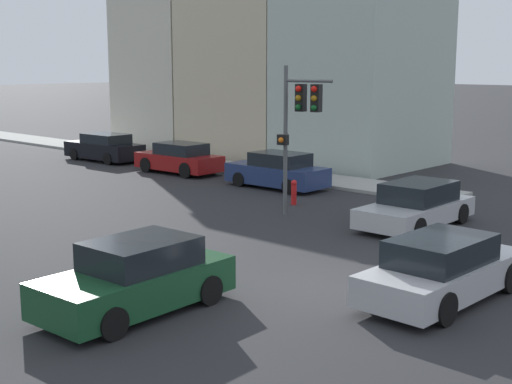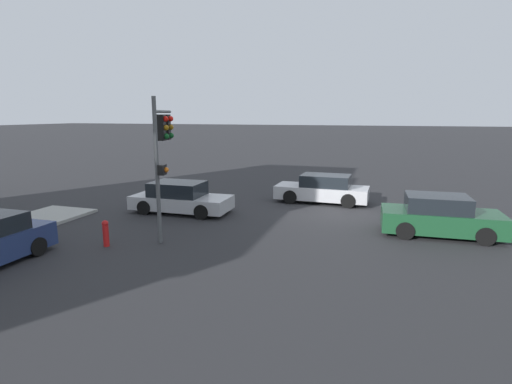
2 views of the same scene
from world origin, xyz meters
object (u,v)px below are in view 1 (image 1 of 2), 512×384
at_px(traffic_signal, 299,113).
at_px(crossing_car_2, 137,278).
at_px(crossing_car_1, 443,270).
at_px(parked_car_0, 278,171).
at_px(parked_car_2, 105,148).
at_px(fire_hydrant, 294,191).
at_px(parked_car_1, 179,159).
at_px(crossing_car_0, 416,206).

height_order(traffic_signal, crossing_car_2, traffic_signal).
bearing_deg(crossing_car_2, crossing_car_1, 136.55).
xyz_separation_m(traffic_signal, crossing_car_2, (-9.53, -3.43, -2.78)).
height_order(crossing_car_1, crossing_car_2, crossing_car_2).
distance_m(parked_car_0, parked_car_2, 12.20).
bearing_deg(crossing_car_1, crossing_car_2, 140.24).
distance_m(crossing_car_1, fire_hydrant, 11.02).
bearing_deg(parked_car_0, parked_car_2, -0.90).
bearing_deg(traffic_signal, crossing_car_2, 7.52).
height_order(crossing_car_2, parked_car_1, crossing_car_2).
height_order(crossing_car_0, crossing_car_2, crossing_car_2).
xyz_separation_m(crossing_car_1, parked_car_1, (8.23, 18.03, 0.01)).
bearing_deg(crossing_car_1, parked_car_1, 66.81).
xyz_separation_m(crossing_car_0, crossing_car_1, (-5.93, -4.10, 0.02)).
bearing_deg(crossing_car_0, parked_car_2, -97.78).
xyz_separation_m(traffic_signal, parked_car_0, (3.79, 4.22, -2.79)).
relative_size(crossing_car_2, parked_car_0, 0.98).
height_order(crossing_car_1, fire_hydrant, crossing_car_1).
distance_m(crossing_car_1, parked_car_2, 25.62).
relative_size(crossing_car_0, fire_hydrant, 4.95).
relative_size(crossing_car_2, parked_car_1, 0.97).
height_order(crossing_car_1, parked_car_2, parked_car_2).
xyz_separation_m(crossing_car_1, fire_hydrant, (6.03, 9.22, -0.20)).
distance_m(crossing_car_0, fire_hydrant, 5.13).
bearing_deg(traffic_signal, parked_car_2, -115.52).
bearing_deg(fire_hydrant, crossing_car_1, -123.19).
bearing_deg(crossing_car_1, crossing_car_0, 35.95).
bearing_deg(parked_car_1, parked_car_2, -3.30).
xyz_separation_m(crossing_car_2, parked_car_2, (13.39, 19.85, -0.02)).
bearing_deg(parked_car_1, crossing_car_2, 134.26).
distance_m(crossing_car_1, parked_car_1, 19.82).
xyz_separation_m(parked_car_1, fire_hydrant, (-2.19, -8.81, -0.20)).
bearing_deg(crossing_car_1, parked_car_2, 72.20).
bearing_deg(crossing_car_0, fire_hydrant, -91.90).
bearing_deg(traffic_signal, crossing_car_0, 98.40).
distance_m(traffic_signal, crossing_car_1, 9.44).
bearing_deg(parked_car_0, traffic_signal, 137.42).
bearing_deg(crossing_car_1, parked_car_0, 56.57).
height_order(crossing_car_0, parked_car_2, parked_car_2).
relative_size(crossing_car_2, fire_hydrant, 4.65).
distance_m(crossing_car_0, parked_car_2, 20.26).
xyz_separation_m(crossing_car_1, parked_car_2, (8.40, 24.21, 0.01)).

